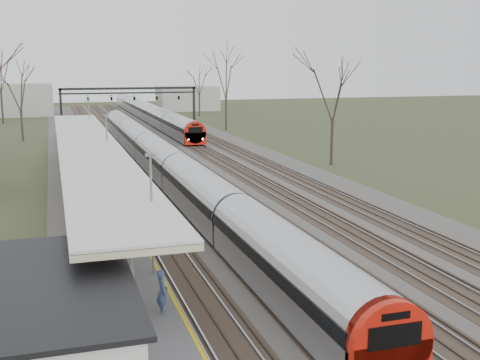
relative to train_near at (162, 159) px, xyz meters
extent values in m
cube|color=#474442|center=(2.50, 13.59, -1.43)|extent=(24.00, 160.00, 0.10)
cube|color=#4C3828|center=(-3.50, 13.59, -1.39)|extent=(2.60, 160.00, 0.06)
cube|color=gray|center=(-4.22, 13.59, -1.32)|extent=(0.07, 160.00, 0.12)
cube|color=gray|center=(-2.78, 13.59, -1.32)|extent=(0.07, 160.00, 0.12)
cube|color=#4C3828|center=(0.00, 13.59, -1.39)|extent=(2.60, 160.00, 0.06)
cube|color=gray|center=(-0.72, 13.59, -1.32)|extent=(0.07, 160.00, 0.12)
cube|color=gray|center=(0.72, 13.59, -1.32)|extent=(0.07, 160.00, 0.12)
cube|color=#4C3828|center=(3.50, 13.59, -1.39)|extent=(2.60, 160.00, 0.06)
cube|color=gray|center=(2.78, 13.59, -1.32)|extent=(0.07, 160.00, 0.12)
cube|color=gray|center=(4.22, 13.59, -1.32)|extent=(0.07, 160.00, 0.12)
cube|color=#4C3828|center=(7.00, 13.59, -1.39)|extent=(2.60, 160.00, 0.06)
cube|color=gray|center=(6.28, 13.59, -1.32)|extent=(0.07, 160.00, 0.12)
cube|color=gray|center=(7.72, 13.59, -1.32)|extent=(0.07, 160.00, 0.12)
cube|color=#4C3828|center=(10.50, 13.59, -1.39)|extent=(2.60, 160.00, 0.06)
cube|color=gray|center=(9.78, 13.59, -1.32)|extent=(0.07, 160.00, 0.12)
cube|color=gray|center=(11.22, 13.59, -1.32)|extent=(0.07, 160.00, 0.12)
cube|color=#9E9B93|center=(-6.55, -3.91, -0.98)|extent=(3.50, 69.00, 1.00)
cylinder|color=slate|center=(-6.55, -31.41, 1.02)|extent=(0.14, 0.14, 3.00)
cylinder|color=slate|center=(-6.55, -23.41, 1.02)|extent=(0.14, 0.14, 3.00)
cylinder|color=slate|center=(-6.55, -15.41, 1.02)|extent=(0.14, 0.14, 3.00)
cylinder|color=slate|center=(-6.55, -7.41, 1.02)|extent=(0.14, 0.14, 3.00)
cylinder|color=slate|center=(-6.55, 0.59, 1.02)|extent=(0.14, 0.14, 3.00)
cylinder|color=slate|center=(-6.55, 8.59, 1.02)|extent=(0.14, 0.14, 3.00)
cube|color=silver|center=(-6.55, -8.41, 2.57)|extent=(4.10, 50.00, 0.12)
cube|color=beige|center=(-6.55, -8.41, 2.40)|extent=(4.10, 50.00, 0.25)
cube|color=silver|center=(-10.00, -33.41, 0.12)|extent=(6.00, 9.00, 3.20)
cube|color=black|center=(-7.50, 43.59, 1.52)|extent=(0.35, 0.35, 6.00)
cube|color=black|center=(13.00, 43.59, 1.52)|extent=(0.35, 0.35, 6.00)
cube|color=black|center=(2.75, 43.59, 4.42)|extent=(21.00, 0.35, 0.35)
cube|color=black|center=(2.75, 43.59, 3.72)|extent=(21.00, 0.25, 0.25)
cube|color=black|center=(-3.50, 43.39, 3.02)|extent=(0.32, 0.22, 0.85)
sphere|color=#0CFF19|center=(-3.50, 43.25, 3.27)|extent=(0.16, 0.16, 0.16)
cube|color=black|center=(0.00, 43.39, 3.02)|extent=(0.32, 0.22, 0.85)
sphere|color=#0CFF19|center=(0.00, 43.25, 3.27)|extent=(0.16, 0.16, 0.16)
cube|color=black|center=(3.50, 43.39, 3.02)|extent=(0.32, 0.22, 0.85)
sphere|color=#0CFF19|center=(3.50, 43.25, 3.27)|extent=(0.16, 0.16, 0.16)
cube|color=black|center=(7.00, 43.39, 3.02)|extent=(0.32, 0.22, 0.85)
sphere|color=#0CFF19|center=(7.00, 43.25, 3.27)|extent=(0.16, 0.16, 0.16)
cube|color=black|center=(10.50, 43.39, 3.02)|extent=(0.32, 0.22, 0.85)
sphere|color=#0CFF19|center=(10.50, 43.25, 3.27)|extent=(0.16, 0.16, 0.16)
cylinder|color=#2D231C|center=(16.50, 0.59, 0.77)|extent=(0.30, 0.30, 4.50)
cube|color=#B8BBC3|center=(0.00, 0.24, -0.38)|extent=(2.55, 75.00, 1.60)
cylinder|color=#B8BBC3|center=(0.00, 0.24, 0.27)|extent=(2.60, 74.70, 2.60)
cube|color=black|center=(0.00, 0.24, 0.37)|extent=(2.62, 74.40, 0.55)
cylinder|color=red|center=(0.00, -37.11, 0.27)|extent=(2.60, 0.60, 2.60)
cube|color=black|center=(0.00, -37.38, 0.57)|extent=(1.70, 0.12, 0.70)
cube|color=black|center=(0.00, 0.24, -1.30)|extent=(1.80, 74.00, 0.35)
cube|color=#B8BBC3|center=(7.00, 54.60, -0.38)|extent=(2.55, 75.00, 1.60)
cylinder|color=#B8BBC3|center=(7.00, 54.60, 0.27)|extent=(2.60, 74.70, 2.60)
cube|color=black|center=(7.00, 54.60, 0.37)|extent=(2.62, 74.40, 0.55)
cube|color=red|center=(7.00, 17.20, -0.43)|extent=(2.55, 0.50, 1.50)
cylinder|color=red|center=(7.00, 17.25, 0.27)|extent=(2.60, 0.60, 2.60)
cube|color=black|center=(7.00, 16.98, 0.57)|extent=(1.70, 0.12, 0.70)
sphere|color=white|center=(6.15, 17.00, -0.53)|extent=(0.22, 0.22, 0.22)
sphere|color=white|center=(7.85, 17.00, -0.53)|extent=(0.22, 0.22, 0.22)
cube|color=black|center=(7.00, 54.60, -1.30)|extent=(1.80, 74.00, 0.35)
imported|color=navy|center=(-5.54, -31.48, 0.32)|extent=(0.39, 0.59, 1.59)
camera|label=1|loc=(-8.85, -51.13, 8.08)|focal=45.00mm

